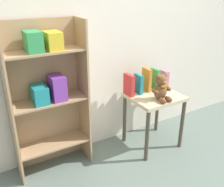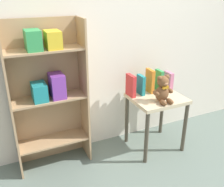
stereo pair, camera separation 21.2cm
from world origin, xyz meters
The scene contains 9 objects.
wall_back centered at (0.00, 1.49, 1.25)m, with size 4.80×0.06×2.50m.
bookshelf_side centered at (-0.84, 1.34, 0.79)m, with size 0.69×0.27×1.41m.
display_table centered at (0.22, 1.12, 0.50)m, with size 0.53×0.47×0.60m.
teddy_bear centered at (0.20, 1.00, 0.72)m, with size 0.21×0.19×0.27m.
book_standing_red centered at (-0.01, 1.26, 0.71)m, with size 0.04×0.15×0.23m, color red.
book_standing_teal centered at (0.10, 1.25, 0.70)m, with size 0.04×0.13×0.21m, color teal.
book_standing_orange centered at (0.22, 1.27, 0.73)m, with size 0.04×0.14×0.25m, color orange.
book_standing_green centered at (0.34, 1.27, 0.71)m, with size 0.04×0.13×0.23m, color #33934C.
book_standing_pink centered at (0.46, 1.26, 0.70)m, with size 0.04×0.13×0.19m, color #D17093.
Camera 2 is at (-1.19, -0.82, 1.64)m, focal length 40.00 mm.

